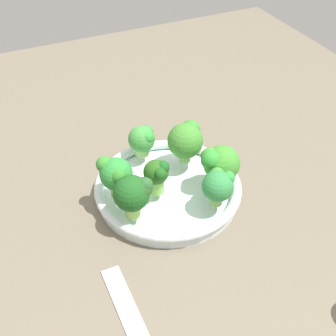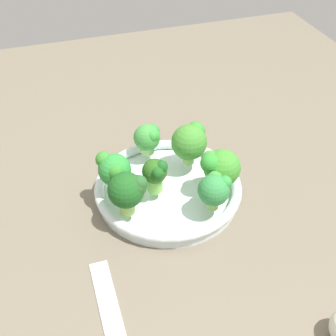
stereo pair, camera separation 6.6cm
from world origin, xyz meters
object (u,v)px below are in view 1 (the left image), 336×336
object	(u,v)px
bowl	(168,188)
broccoli_floret_5	(218,185)
broccoli_floret_1	(157,174)
broccoli_floret_3	(186,139)
broccoli_floret_2	(134,193)
broccoli_floret_0	(115,174)
broccoli_floret_4	(143,139)
broccoli_floret_6	(219,163)

from	to	relation	value
bowl	broccoli_floret_5	world-z (taller)	broccoli_floret_5
bowl	broccoli_floret_1	world-z (taller)	broccoli_floret_1
bowl	broccoli_floret_5	bearing A→B (deg)	123.09
bowl	broccoli_floret_3	distance (cm)	8.95
broccoli_floret_2	bowl	bearing A→B (deg)	-148.58
broccoli_floret_0	broccoli_floret_2	distance (cm)	5.27
broccoli_floret_0	broccoli_floret_3	size ratio (longest dim) A/B	0.96
broccoli_floret_2	broccoli_floret_5	world-z (taller)	broccoli_floret_2
broccoli_floret_4	broccoli_floret_1	bearing A→B (deg)	80.54
broccoli_floret_1	broccoli_floret_2	xyz separation A→B (cm)	(5.20, 3.43, 0.83)
bowl	broccoli_floret_4	size ratio (longest dim) A/B	4.37
broccoli_floret_3	bowl	bearing A→B (deg)	37.72
broccoli_floret_0	broccoli_floret_5	distance (cm)	15.77
bowl	broccoli_floret_4	distance (cm)	9.86
broccoli_floret_1	broccoli_floret_6	distance (cm)	10.16
broccoli_floret_3	broccoli_floret_4	distance (cm)	7.72
broccoli_floret_6	broccoli_floret_4	bearing A→B (deg)	-55.02
bowl	broccoli_floret_5	distance (cm)	10.30
bowl	broccoli_floret_2	xyz separation A→B (cm)	(7.67, 4.68, 5.90)
broccoli_floret_4	broccoli_floret_6	size ratio (longest dim) A/B	0.83
bowl	broccoli_floret_1	bearing A→B (deg)	26.87
broccoli_floret_1	broccoli_floret_3	world-z (taller)	broccoli_floret_3
broccoli_floret_2	broccoli_floret_4	bearing A→B (deg)	-117.21
bowl	broccoli_floret_0	world-z (taller)	broccoli_floret_0
broccoli_floret_1	broccoli_floret_6	bearing A→B (deg)	168.62
broccoli_floret_2	broccoli_floret_3	world-z (taller)	broccoli_floret_3
broccoli_floret_6	broccoli_floret_5	bearing A→B (deg)	58.82
broccoli_floret_0	broccoli_floret_5	xyz separation A→B (cm)	(-13.55, 8.02, -0.77)
broccoli_floret_4	broccoli_floret_5	bearing A→B (deg)	109.52
broccoli_floret_4	bowl	bearing A→B (deg)	95.45
broccoli_floret_0	broccoli_floret_1	world-z (taller)	broccoli_floret_0
broccoli_floret_5	broccoli_floret_6	xyz separation A→B (cm)	(-2.59, -4.27, 0.35)
broccoli_floret_3	broccoli_floret_6	xyz separation A→B (cm)	(-2.16, 7.38, -0.50)
broccoli_floret_5	broccoli_floret_6	size ratio (longest dim) A/B	0.89
broccoli_floret_6	broccoli_floret_1	bearing A→B (deg)	-11.38
broccoli_floret_2	broccoli_floret_6	xyz separation A→B (cm)	(-15.16, -1.43, -0.50)
broccoli_floret_3	broccoli_floret_4	world-z (taller)	broccoli_floret_3
broccoli_floret_4	broccoli_floret_0	bearing A→B (deg)	46.11
broccoli_floret_2	broccoli_floret_3	xyz separation A→B (cm)	(-13.00, -8.81, -0.00)
broccoli_floret_1	broccoli_floret_6	xyz separation A→B (cm)	(-9.96, 2.00, 0.33)
broccoli_floret_2	broccoli_floret_3	bearing A→B (deg)	-145.88
bowl	broccoli_floret_5	xyz separation A→B (cm)	(-4.91, 7.53, 5.05)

